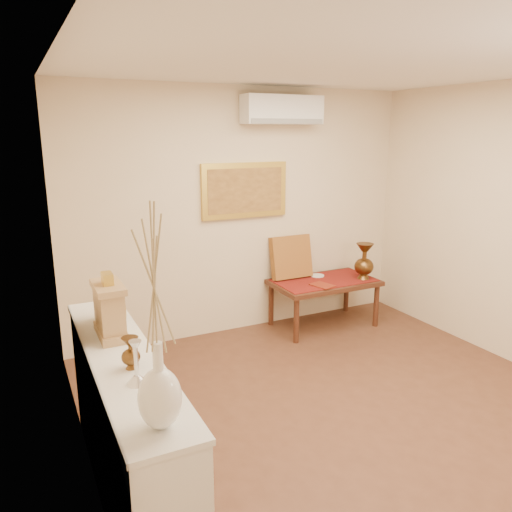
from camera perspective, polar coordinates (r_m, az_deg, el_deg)
floor at (r=4.20m, az=12.42°, el=-18.30°), size 4.50×4.50×0.00m
ceiling at (r=3.59m, az=14.83°, el=21.21°), size 4.50×4.50×0.00m
wall_back at (r=5.55m, az=-1.41°, el=4.97°), size 4.00×0.02×2.70m
wall_left at (r=2.88m, az=-19.06°, el=-4.46°), size 0.02×4.50×2.70m
white_vase at (r=2.10m, az=-11.38°, el=-7.08°), size 0.19×0.19×1.00m
candlestick at (r=2.63m, az=-13.52°, el=-11.74°), size 0.11×0.11×0.23m
brass_urn_small at (r=2.80m, az=-14.17°, el=-10.21°), size 0.10×0.10×0.23m
table_cloth at (r=5.82m, az=7.81°, el=-2.76°), size 1.14×0.59×0.01m
brass_urn_tall at (r=5.89m, az=12.29°, el=-0.16°), size 0.23×0.23×0.51m
plate at (r=5.96m, az=7.02°, el=-2.24°), size 0.16×0.16×0.01m
menu at (r=5.60m, az=7.59°, el=-3.33°), size 0.24×0.29×0.01m
cushion at (r=5.82m, az=4.02°, el=-0.11°), size 0.50×0.20×0.51m
display_ledge at (r=3.26m, az=-14.59°, el=-18.55°), size 0.37×2.02×0.98m
mantel_clock at (r=3.23m, az=-16.35°, el=-5.88°), size 0.17×0.36×0.41m
wooden_chest at (r=3.50m, az=-16.62°, el=-5.26°), size 0.16×0.21×0.24m
low_table at (r=5.84m, az=7.79°, el=-3.41°), size 1.20×0.70×0.55m
painting at (r=5.49m, az=-1.30°, el=7.51°), size 1.00×0.06×0.60m
ac_unit at (r=5.55m, az=3.03°, el=16.34°), size 0.90×0.25×0.30m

